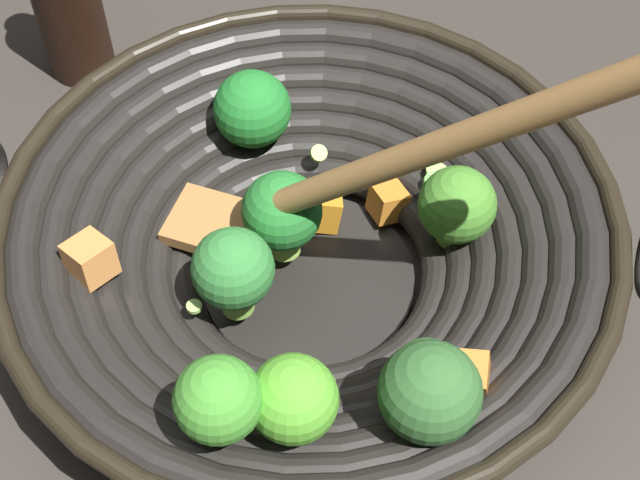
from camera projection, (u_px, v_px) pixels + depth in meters
name	position (u px, v px, depth m)	size (l,w,h in m)	color
ground_plane	(309.00, 284.00, 0.69)	(4.00, 4.00, 0.00)	#332D28
wok	(309.00, 241.00, 0.64)	(0.42, 0.42, 0.27)	black
soy_sauce_bottle	(66.00, 0.00, 0.77)	(0.05, 0.05, 0.18)	black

